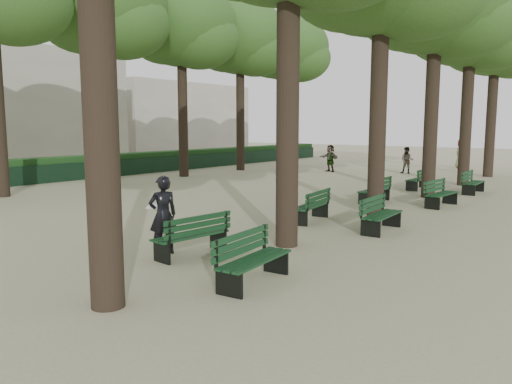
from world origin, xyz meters
The scene contains 22 objects.
ground centered at (0.00, 0.00, 0.00)m, with size 120.00×120.00×0.00m, color tan.
tree_central_4 centered at (1.50, 18.00, 7.65)m, with size 6.00×6.00×9.95m.
tree_central_5 centered at (1.50, 23.00, 7.65)m, with size 6.00×6.00×9.95m.
tree_far_2 centered at (-12.00, 8.00, 8.14)m, with size 6.00×6.00×10.45m.
tree_far_3 centered at (-12.00, 13.00, 8.14)m, with size 6.00×6.00×10.45m.
tree_far_4 centered at (-12.00, 18.00, 8.14)m, with size 6.00×6.00×10.45m.
tree_far_5 centered at (-12.00, 23.00, 8.14)m, with size 6.00×6.00×10.45m.
bench_left_0 centered at (0.37, 0.99, 0.27)m, with size 0.76×1.85×0.92m.
bench_left_1 centered at (0.37, 5.94, 0.27)m, with size 0.81×1.86×0.92m.
bench_left_2 centered at (0.37, 10.50, 0.27)m, with size 0.57×1.80×0.92m.
bench_left_3 centered at (0.37, 15.18, 0.27)m, with size 0.61×1.81×0.92m.
bench_right_0 centered at (2.63, 0.27, 0.27)m, with size 0.74×1.85×0.92m.
bench_right_1 centered at (2.63, 5.86, 0.27)m, with size 0.66×1.83×0.92m.
bench_right_2 centered at (2.63, 11.00, 0.27)m, with size 0.72×1.84×0.92m.
bench_right_3 centered at (2.63, 15.29, 0.27)m, with size 0.60×1.81×0.92m.
man_with_map centered at (-0.23, 0.74, 0.87)m, with size 0.73×0.77×1.73m.
pedestrian_a centered at (-2.73, 22.07, 0.78)m, with size 0.76×0.31×1.56m, color #262628.
pedestrian_e centered at (-6.91, 20.40, 0.82)m, with size 1.52×0.33×1.64m, color #262628.
pedestrian_d centered at (-1.22, 27.75, 0.96)m, with size 0.93×0.38×1.91m, color #262628.
fence centered at (-15.00, 11.00, 0.45)m, with size 0.08×42.00×0.90m, color black.
hedge centered at (-15.70, 11.00, 0.60)m, with size 1.20×42.00×1.20m, color #153C14.
building_far centered at (-33.00, 30.00, 3.50)m, with size 12.00×16.00×7.00m, color #B7B2A3.
Camera 1 is at (7.84, -6.55, 2.80)m, focal length 35.00 mm.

